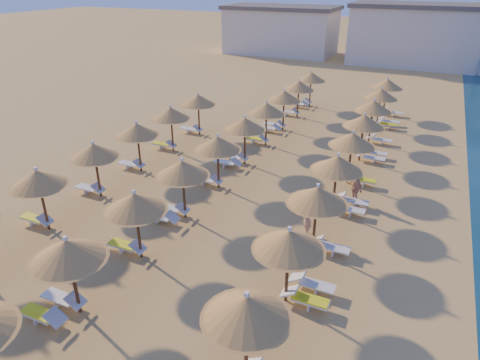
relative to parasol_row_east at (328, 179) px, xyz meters
The scene contains 8 objects.
ground 5.67m from the parasol_row_east, 138.42° to the right, with size 220.00×220.00×0.00m, color tan.
hotel_blocks 43.52m from the parasol_row_east, 90.00° to the left, with size 48.00×9.58×8.10m.
parasol_row_east is the anchor object (origin of this frame).
parasol_row_west 6.29m from the parasol_row_east, behind, with size 2.55×41.10×3.09m.
parasol_row_inland 11.59m from the parasol_row_east, behind, with size 2.55×23.58×3.09m.
loungers 5.15m from the parasol_row_east, behind, with size 14.57×39.09×0.66m.
beachgoer_c 3.60m from the parasol_row_east, 76.16° to the left, with size 0.98×0.41×1.68m, color tan.
beachgoer_a 1.96m from the parasol_row_east, 126.08° to the right, with size 0.61×0.40×1.66m, color tan.
Camera 1 is at (7.27, -13.40, 10.59)m, focal length 32.00 mm.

